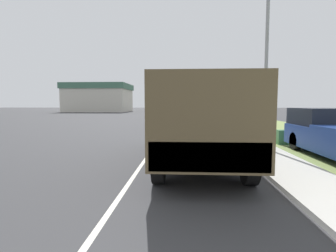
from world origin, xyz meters
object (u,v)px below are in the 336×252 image
at_px(car_second_ahead, 190,114).
at_px(lamp_post, 262,39).
at_px(military_truck, 199,118).
at_px(car_nearest_ahead, 193,120).

height_order(car_second_ahead, lamp_post, lamp_post).
relative_size(military_truck, car_nearest_ahead, 1.65).
xyz_separation_m(car_nearest_ahead, lamp_post, (2.46, -9.98, 3.99)).
distance_m(military_truck, car_second_ahead, 24.21).
distance_m(military_truck, lamp_post, 4.76).
bearing_deg(military_truck, lamp_post, 42.04).
distance_m(car_second_ahead, lamp_post, 22.24).
relative_size(military_truck, lamp_post, 0.99).
height_order(military_truck, car_nearest_ahead, military_truck).
bearing_deg(lamp_post, car_nearest_ahead, 103.83).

